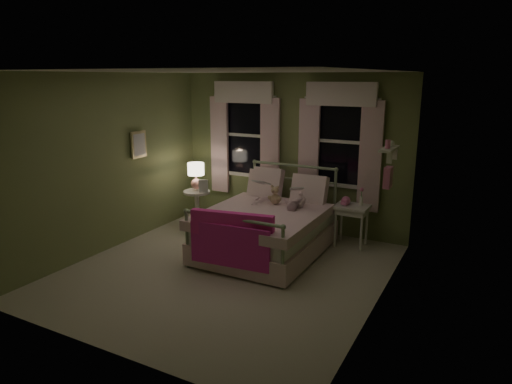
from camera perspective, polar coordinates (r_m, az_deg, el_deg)
The scene contains 18 objects.
room_shell at distance 5.82m, azimuth -3.97°, elevation 1.92°, with size 4.20×4.20×4.20m.
bed at distance 6.72m, azimuth 1.31°, elevation -4.52°, with size 1.58×2.04×1.18m.
pink_throw at distance 5.80m, azimuth -3.15°, elevation -5.20°, with size 1.10×0.29×0.71m.
child_left at distance 7.06m, azimuth 0.92°, elevation 1.01°, with size 0.26×0.17×0.70m, color #F7D1DD.
child_right at distance 6.82m, azimuth 5.11°, elevation 0.84°, with size 0.38×0.30×0.79m, color #F7D1DD.
book_left at distance 6.84m, azimuth -0.03°, elevation 0.92°, with size 0.20×0.27×0.03m, color beige.
book_right at distance 6.61m, azimuth 4.26°, elevation 0.03°, with size 0.20×0.27×0.02m, color beige.
teddy_bear at distance 6.84m, azimuth 2.40°, elevation -0.57°, with size 0.22×0.17×0.29m.
nightstand_left at distance 7.87m, azimuth -7.38°, elevation -1.49°, with size 0.46×0.46×0.65m.
table_lamp at distance 7.74m, azimuth -7.51°, elevation 2.33°, with size 0.28×0.28×0.45m.
book_nightstand at distance 7.69m, azimuth -7.17°, elevation -0.01°, with size 0.16×0.22×0.02m, color beige.
nightstand_right at distance 7.06m, azimuth 11.88°, elevation -2.43°, with size 0.50×0.40×0.64m.
pink_toy at distance 7.04m, azimuth 11.16°, elevation -1.10°, with size 0.14×0.20×0.14m.
bud_vase at distance 7.01m, azimuth 13.04°, elevation -0.58°, with size 0.06×0.06×0.28m.
window_left at distance 7.92m, azimuth -1.48°, elevation 7.61°, with size 1.34×0.13×1.96m.
window_right at distance 7.25m, azimuth 10.40°, elevation 6.75°, with size 1.34×0.13×1.96m.
wall_shelf at distance 5.73m, azimuth 16.28°, elevation 3.46°, with size 0.15×0.50×0.60m.
framed_picture at distance 7.42m, azimuth -14.44°, elevation 5.76°, with size 0.03×0.32×0.42m.
Camera 1 is at (3.01, -4.82, 2.54)m, focal length 32.00 mm.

